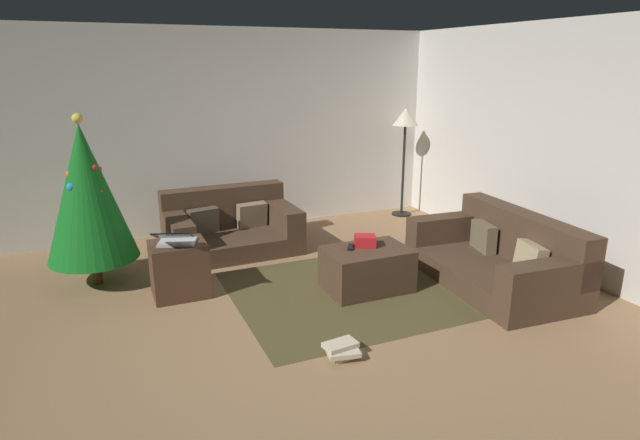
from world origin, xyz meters
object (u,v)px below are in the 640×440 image
side_table (179,269)px  laptop (175,240)px  tv_remote (351,247)px  couch_left (230,227)px  ottoman (367,269)px  corner_lamp (405,125)px  gift_box (365,241)px  book_stack (343,350)px  couch_right (500,258)px  christmas_tree (87,193)px

side_table → laptop: bearing=-109.1°
tv_remote → laptop: 1.67m
couch_left → ottoman: (0.95, -1.71, -0.06)m
ottoman → corner_lamp: (1.75, 2.19, 1.11)m
gift_box → book_stack: gift_box is taller
couch_right → side_table: couch_right is taller
side_table → corner_lamp: corner_lamp is taller
christmas_tree → laptop: christmas_tree is taller
couch_left → book_stack: (0.18, -2.78, -0.21)m
couch_left → laptop: 1.46m
side_table → laptop: 0.33m
ottoman → book_stack: size_ratio=2.78×
laptop → book_stack: laptop is taller
laptop → corner_lamp: bearing=25.4°
couch_left → ottoman: 1.96m
laptop → christmas_tree: bearing=136.2°
couch_left → couch_right: same height
ottoman → side_table: size_ratio=1.54×
ottoman → tv_remote: (-0.14, 0.08, 0.22)m
tv_remote → book_stack: (-0.63, -1.14, -0.37)m
couch_right → tv_remote: size_ratio=11.63×
gift_box → laptop: size_ratio=0.40×
tv_remote → corner_lamp: bearing=80.1°
couch_right → tv_remote: (-1.46, 0.46, 0.17)m
gift_box → couch_right: bearing=-19.3°
couch_left → couch_right: (2.27, -2.09, -0.00)m
couch_left → book_stack: bearing=92.1°
gift_box → corner_lamp: 2.85m
christmas_tree → ottoman: bearing=-26.3°
couch_left → tv_remote: size_ratio=9.56×
ottoman → book_stack: (-0.77, -1.06, -0.15)m
christmas_tree → book_stack: christmas_tree is taller
couch_right → corner_lamp: 2.81m
gift_box → corner_lamp: corner_lamp is taller
couch_left → couch_right: 3.09m
book_stack → couch_right: bearing=18.1°
couch_left → laptop: (-0.79, -1.19, 0.32)m
gift_box → tv_remote: bearing=178.5°
laptop → ottoman: bearing=-16.9°
corner_lamp → side_table: bearing=-155.3°
tv_remote → side_table: side_table is taller
couch_right → tv_remote: couch_right is taller
couch_left → corner_lamp: corner_lamp is taller
side_table → laptop: (-0.02, -0.06, 0.32)m
christmas_tree → couch_left: bearing=18.4°
couch_right → corner_lamp: (0.42, 2.57, 1.05)m
side_table → corner_lamp: size_ratio=0.34×
laptop → side_table: bearing=70.9°
tv_remote → side_table: 1.67m
ottoman → side_table: (-1.72, 0.59, 0.05)m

